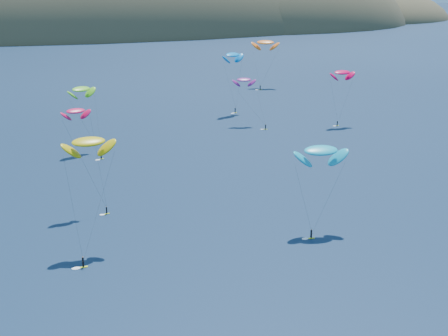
% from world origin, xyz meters
% --- Properties ---
extents(island, '(730.00, 300.00, 210.00)m').
position_xyz_m(island, '(39.40, 562.36, -10.74)').
color(island, '#3D3526').
rests_on(island, ground).
extents(kitesurfer_2, '(9.75, 12.59, 22.97)m').
position_xyz_m(kitesurfer_2, '(-19.59, 68.50, 20.30)').
color(kitesurfer_2, '#D0DB18').
rests_on(kitesurfer_2, ground).
extents(kitesurfer_3, '(9.64, 15.39, 20.47)m').
position_xyz_m(kitesurfer_3, '(-15.37, 135.80, 17.98)').
color(kitesurfer_3, '#D0DB18').
rests_on(kitesurfer_3, ground).
extents(kitesurfer_4, '(10.79, 8.74, 23.83)m').
position_xyz_m(kitesurfer_4, '(41.78, 172.25, 21.06)').
color(kitesurfer_4, '#D0DB18').
rests_on(kitesurfer_4, ground).
extents(kitesurfer_5, '(11.12, 8.53, 19.24)m').
position_xyz_m(kitesurfer_5, '(25.02, 63.50, 16.25)').
color(kitesurfer_5, '#D0DB18').
rests_on(kitesurfer_5, ground).
extents(kitesurfer_6, '(9.01, 12.82, 17.27)m').
position_xyz_m(kitesurfer_6, '(39.72, 153.29, 15.12)').
color(kitesurfer_6, '#D0DB18').
rests_on(kitesurfer_6, ground).
extents(kitesurfer_8, '(9.13, 5.01, 20.16)m').
position_xyz_m(kitesurfer_8, '(71.00, 143.25, 17.66)').
color(kitesurfer_8, '#D0DB18').
rests_on(kitesurfer_8, ground).
extents(kitesurfer_9, '(8.69, 7.84, 23.67)m').
position_xyz_m(kitesurfer_9, '(-20.24, 88.46, 21.84)').
color(kitesurfer_9, '#D0DB18').
rests_on(kitesurfer_9, ground).
extents(kitesurfer_11, '(12.98, 13.98, 22.96)m').
position_xyz_m(kitesurfer_11, '(72.28, 219.19, 19.65)').
color(kitesurfer_11, '#D0DB18').
rests_on(kitesurfer_11, ground).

